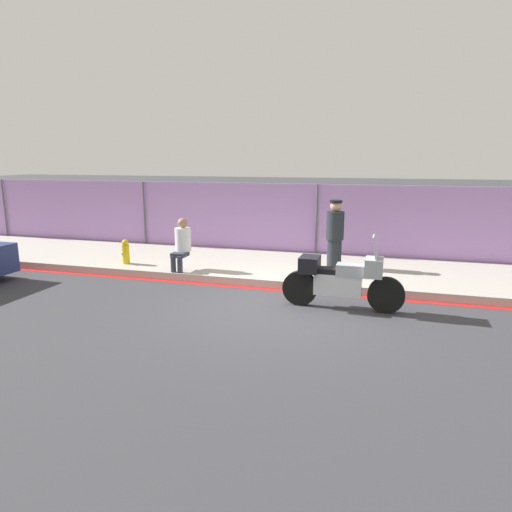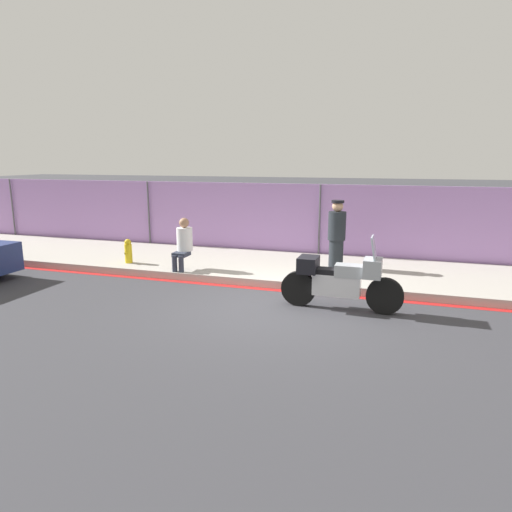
# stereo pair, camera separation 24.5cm
# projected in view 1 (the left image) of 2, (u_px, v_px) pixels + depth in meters

# --- Properties ---
(ground_plane) EXTENTS (120.00, 120.00, 0.00)m
(ground_plane) POSITION_uv_depth(u_px,v_px,m) (279.00, 307.00, 8.79)
(ground_plane) COLOR #38383D
(sidewalk) EXTENTS (39.96, 3.23, 0.18)m
(sidewalk) POSITION_uv_depth(u_px,v_px,m) (305.00, 269.00, 11.41)
(sidewalk) COLOR #ADA89E
(sidewalk) RESTS_ON ground_plane
(curb_paint_stripe) EXTENTS (39.96, 0.18, 0.01)m
(curb_paint_stripe) POSITION_uv_depth(u_px,v_px,m) (291.00, 291.00, 9.83)
(curb_paint_stripe) COLOR red
(curb_paint_stripe) RESTS_ON ground_plane
(storefront_fence) EXTENTS (37.96, 0.17, 2.11)m
(storefront_fence) POSITION_uv_depth(u_px,v_px,m) (317.00, 222.00, 12.81)
(storefront_fence) COLOR #AD7FC6
(storefront_fence) RESTS_ON ground_plane
(motorcycle) EXTENTS (2.29, 0.51, 1.44)m
(motorcycle) POSITION_uv_depth(u_px,v_px,m) (341.00, 279.00, 8.59)
(motorcycle) COLOR black
(motorcycle) RESTS_ON ground_plane
(officer_standing) EXTENTS (0.43, 0.43, 1.65)m
(officer_standing) POSITION_uv_depth(u_px,v_px,m) (335.00, 234.00, 11.12)
(officer_standing) COLOR #1E2328
(officer_standing) RESTS_ON sidewalk
(person_seated_on_curb) EXTENTS (0.38, 0.65, 1.24)m
(person_seated_on_curb) POSITION_uv_depth(u_px,v_px,m) (182.00, 242.00, 10.91)
(person_seated_on_curb) COLOR #2D3342
(person_seated_on_curb) RESTS_ON sidewalk
(fire_hydrant) EXTENTS (0.19, 0.23, 0.62)m
(fire_hydrant) POSITION_uv_depth(u_px,v_px,m) (126.00, 252.00, 11.59)
(fire_hydrant) COLOR gold
(fire_hydrant) RESTS_ON sidewalk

